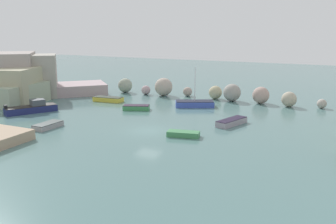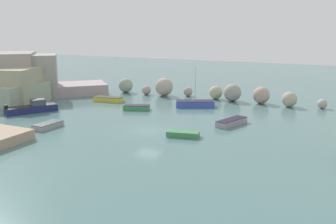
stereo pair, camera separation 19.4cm
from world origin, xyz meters
The scene contains 10 objects.
cove_water centered at (0.00, 0.00, 0.00)m, with size 160.00×160.00×0.00m, color slate.
cliff_headland_left centered at (-26.14, 7.47, 2.57)m, with size 21.03×20.02×6.75m.
rock_breakwater centered at (2.16, 19.19, 1.18)m, with size 35.88×3.32×2.76m.
moored_boat_0 centered at (-0.07, 13.40, 0.41)m, with size 5.45×3.99×5.30m.
moored_boat_1 centered at (-10.15, -3.58, 0.28)m, with size 1.60×3.33×0.56m.
moored_boat_2 centered at (-12.59, 11.43, 0.34)m, with size 4.36×1.91×0.68m.
moored_boat_3 centered at (4.15, -0.43, 0.27)m, with size 3.32×1.81×0.53m.
moored_boat_4 centered at (-17.18, 1.35, 0.56)m, with size 4.69×6.24×1.60m.
moored_boat_5 centered at (7.14, 6.06, 0.33)m, with size 2.58×4.45×0.66m.
moored_boat_6 centered at (-6.16, 8.30, 0.31)m, with size 3.63×2.53×0.62m.
Camera 1 is at (18.29, -33.95, 10.67)m, focal length 41.21 mm.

